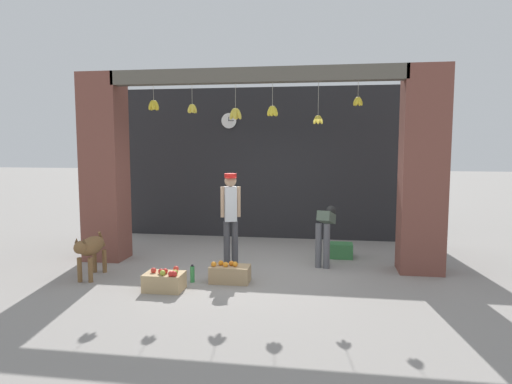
{
  "coord_description": "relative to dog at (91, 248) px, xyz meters",
  "views": [
    {
      "loc": [
        1.22,
        -7.41,
        2.1
      ],
      "look_at": [
        0.0,
        0.39,
        1.27
      ],
      "focal_mm": 32.0,
      "sensor_mm": 36.0,
      "label": 1
    }
  ],
  "objects": [
    {
      "name": "water_bottle",
      "position": [
        1.64,
        0.03,
        -0.36
      ],
      "size": [
        0.07,
        0.07,
        0.27
      ],
      "color": "#38934C",
      "rests_on": "ground_plane"
    },
    {
      "name": "storefront_awning",
      "position": [
        2.42,
        1.0,
        2.7
      ],
      "size": [
        4.91,
        0.29,
        0.93
      ],
      "color": "#5B564C"
    },
    {
      "name": "dog",
      "position": [
        0.0,
        0.0,
        0.0
      ],
      "size": [
        0.34,
        1.02,
        0.71
      ],
      "rotation": [
        0.0,
        0.0,
        -1.49
      ],
      "color": "brown",
      "rests_on": "ground_plane"
    },
    {
      "name": "shopkeeper",
      "position": [
        2.03,
        1.02,
        0.46
      ],
      "size": [
        0.33,
        0.29,
        1.61
      ],
      "rotation": [
        0.0,
        0.0,
        3.46
      ],
      "color": "#424247",
      "rests_on": "ground_plane"
    },
    {
      "name": "shop_pillar_left",
      "position": [
        -0.33,
        1.18,
        1.19
      ],
      "size": [
        0.7,
        0.6,
        3.34
      ],
      "primitive_type": "cube",
      "color": "brown",
      "rests_on": "ground_plane"
    },
    {
      "name": "worker_stooping",
      "position": [
        3.64,
        1.36,
        0.17
      ],
      "size": [
        0.35,
        0.76,
        0.99
      ],
      "rotation": [
        0.0,
        0.0,
        -0.23
      ],
      "color": "#56565B",
      "rests_on": "ground_plane"
    },
    {
      "name": "ground_plane",
      "position": [
        2.43,
        0.88,
        -0.48
      ],
      "size": [
        60.0,
        60.0,
        0.0
      ],
      "primitive_type": "plane",
      "color": "gray"
    },
    {
      "name": "produce_box_green",
      "position": [
        3.92,
        1.93,
        -0.35
      ],
      "size": [
        0.44,
        0.35,
        0.27
      ],
      "primitive_type": "cube",
      "color": "#387A42",
      "rests_on": "ground_plane"
    },
    {
      "name": "wall_clock",
      "position": [
        1.47,
        3.5,
        2.14
      ],
      "size": [
        0.36,
        0.03,
        0.36
      ],
      "color": "black"
    },
    {
      "name": "shop_pillar_right",
      "position": [
        5.18,
        1.18,
        1.19
      ],
      "size": [
        0.7,
        0.6,
        3.34
      ],
      "primitive_type": "cube",
      "color": "brown",
      "rests_on": "ground_plane"
    },
    {
      "name": "shop_back_wall",
      "position": [
        2.43,
        3.57,
        1.19
      ],
      "size": [
        6.81,
        0.12,
        3.34
      ],
      "primitive_type": "cube",
      "color": "#232326",
      "rests_on": "ground_plane"
    },
    {
      "name": "fruit_crate_apples",
      "position": [
        1.36,
        -0.41,
        -0.34
      ],
      "size": [
        0.55,
        0.38,
        0.33
      ],
      "color": "tan",
      "rests_on": "ground_plane"
    },
    {
      "name": "fruit_crate_oranges",
      "position": [
        2.2,
        0.12,
        -0.35
      ],
      "size": [
        0.6,
        0.34,
        0.33
      ],
      "color": "tan",
      "rests_on": "ground_plane"
    }
  ]
}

